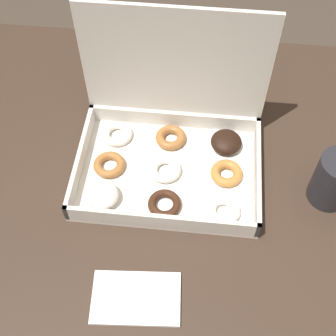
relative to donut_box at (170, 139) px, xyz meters
name	(u,v)px	position (x,y,z in m)	size (l,w,h in m)	color
dining_table	(199,243)	(0.07, -0.13, -0.15)	(1.23, 0.98, 0.74)	#38281E
donut_box	(170,139)	(0.00, 0.00, 0.00)	(0.34, 0.25, 0.28)	silver
coffee_mug	(335,179)	(0.29, -0.06, -0.01)	(0.07, 0.07, 0.10)	#232328
paper_napkin	(136,298)	(-0.02, -0.28, -0.06)	(0.15, 0.10, 0.01)	white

